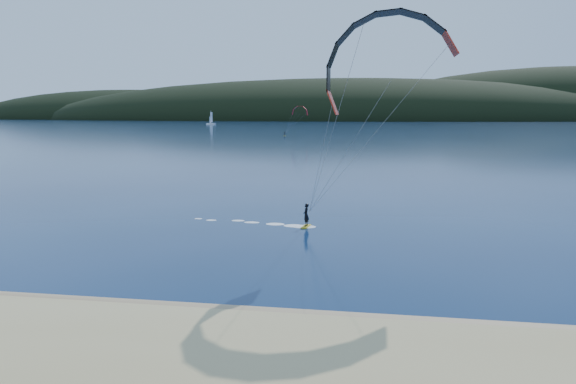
% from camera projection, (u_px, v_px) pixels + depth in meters
% --- Properties ---
extents(ground, '(1800.00, 1800.00, 0.00)m').
position_uv_depth(ground, '(216.00, 362.00, 20.21)').
color(ground, '#081C3D').
rests_on(ground, ground).
extents(wet_sand, '(220.00, 2.50, 0.10)m').
position_uv_depth(wet_sand, '(245.00, 317.00, 24.59)').
color(wet_sand, '#967B57').
rests_on(wet_sand, ground).
extents(headland, '(1200.00, 310.00, 140.00)m').
position_uv_depth(headland, '(375.00, 120.00, 747.57)').
color(headland, black).
rests_on(headland, ground).
extents(kitesurfer_near, '(21.96, 9.02, 15.56)m').
position_uv_depth(kitesurfer_near, '(388.00, 83.00, 35.98)').
color(kitesurfer_near, gold).
rests_on(kitesurfer_near, ground).
extents(kitesurfer_far, '(10.54, 5.24, 10.92)m').
position_uv_depth(kitesurfer_far, '(300.00, 114.00, 215.55)').
color(kitesurfer_far, gold).
rests_on(kitesurfer_far, ground).
extents(sailboat, '(8.33, 5.46, 11.62)m').
position_uv_depth(sailboat, '(211.00, 124.00, 436.89)').
color(sailboat, white).
rests_on(sailboat, ground).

